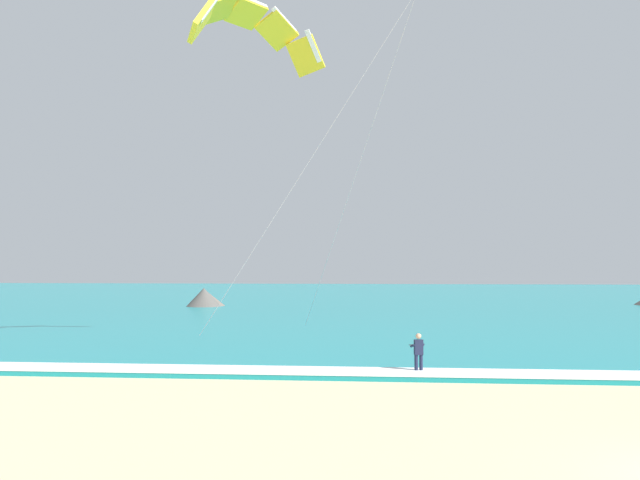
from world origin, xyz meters
name	(u,v)px	position (x,y,z in m)	size (l,w,h in m)	color
sea	(434,298)	(0.00, 71.02, 0.10)	(200.00, 120.00, 0.20)	teal
surf_foam	(569,374)	(0.00, 12.02, 0.22)	(200.00, 2.04, 0.04)	white
surfboard	(419,376)	(-5.66, 12.41, 0.03)	(0.76, 1.46, 0.09)	yellow
kitesurfer	(418,352)	(-5.66, 12.42, 0.94)	(0.60, 0.60, 1.69)	#191E38
kite_primary	(253,26)	(-13.53, 18.37, 16.53)	(10.54, 8.84, 16.67)	yellow
headland_left	(205,299)	(-24.84, 51.71, 0.93)	(4.13, 4.98, 2.06)	#56514C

